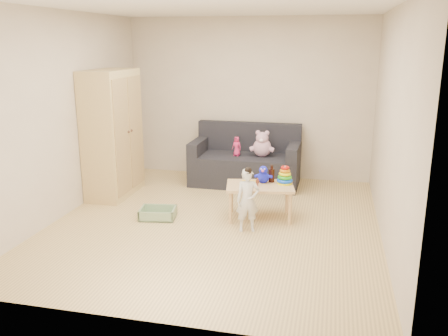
% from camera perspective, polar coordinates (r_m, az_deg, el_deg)
% --- Properties ---
extents(room, '(4.50, 4.50, 4.50)m').
position_cam_1_polar(room, '(5.67, -1.07, 5.74)').
color(room, '#D7B774').
rests_on(room, ground).
extents(wardrobe, '(0.51, 1.02, 1.83)m').
position_cam_1_polar(wardrobe, '(7.07, -13.25, 4.02)').
color(wardrobe, tan).
rests_on(wardrobe, ground).
extents(sofa, '(1.70, 0.86, 0.48)m').
position_cam_1_polar(sofa, '(7.55, 2.56, -0.18)').
color(sofa, black).
rests_on(sofa, ground).
extents(play_table, '(0.93, 0.68, 0.44)m').
position_cam_1_polar(play_table, '(6.11, 4.31, -4.04)').
color(play_table, '#DAB077').
rests_on(play_table, ground).
extents(storage_bin, '(0.49, 0.40, 0.13)m').
position_cam_1_polar(storage_bin, '(6.20, -7.96, -5.40)').
color(storage_bin, gray).
rests_on(storage_bin, ground).
extents(toddler, '(0.32, 0.26, 0.75)m').
position_cam_1_polar(toddler, '(5.65, 2.88, -4.00)').
color(toddler, silver).
rests_on(toddler, ground).
extents(pink_bear, '(0.32, 0.28, 0.35)m').
position_cam_1_polar(pink_bear, '(7.38, 4.62, 2.71)').
color(pink_bear, '#CB95B1').
rests_on(pink_bear, sofa).
extents(doll, '(0.17, 0.14, 0.30)m').
position_cam_1_polar(doll, '(7.40, 1.53, 2.60)').
color(doll, '#D72863').
rests_on(doll, sofa).
extents(ring_stacker, '(0.21, 0.21, 0.24)m').
position_cam_1_polar(ring_stacker, '(6.10, 7.32, -1.06)').
color(ring_stacker, '#FFFA0D').
rests_on(ring_stacker, play_table).
extents(brown_bottle, '(0.08, 0.08, 0.22)m').
position_cam_1_polar(brown_bottle, '(6.17, 5.75, -0.82)').
color(brown_bottle, black).
rests_on(brown_bottle, play_table).
extents(blue_plush, '(0.24, 0.22, 0.23)m').
position_cam_1_polar(blue_plush, '(6.12, 4.75, -0.73)').
color(blue_plush, '#1C22FF').
rests_on(blue_plush, play_table).
extents(wooden_figure, '(0.05, 0.04, 0.10)m').
position_cam_1_polar(wooden_figure, '(5.99, 4.04, -1.68)').
color(wooden_figure, brown).
rests_on(wooden_figure, play_table).
extents(yellow_book, '(0.21, 0.21, 0.01)m').
position_cam_1_polar(yellow_book, '(6.11, 3.03, -1.79)').
color(yellow_book, yellow).
rests_on(yellow_book, play_table).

